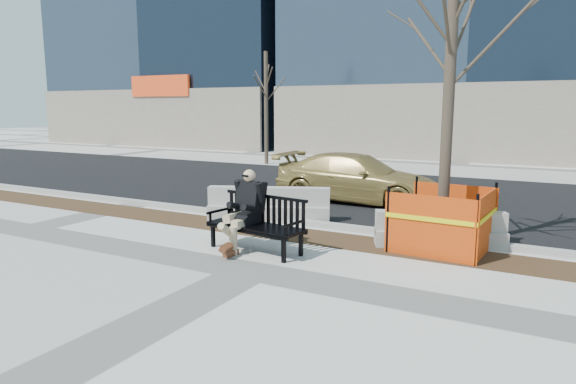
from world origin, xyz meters
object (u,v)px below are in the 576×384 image
Objects in this scene: sedan at (356,201)px; jersey_barrier_left at (269,221)px; jersey_barrier_right at (439,247)px; bench at (256,251)px; seated_man at (247,248)px; tree_fence at (441,249)px.

jersey_barrier_left is at bearing 165.44° from sedan.
sedan is 1.91× the size of jersey_barrier_right.
jersey_barrier_left is (-1.14, 2.44, 0.00)m from bench.
sedan is at bearing 97.49° from seated_man.
bench is 3.73m from jersey_barrier_right.
seated_man reaches higher than sedan.
sedan is (0.08, 5.88, 0.00)m from seated_man.
tree_fence is 2.54× the size of jersey_barrier_right.
tree_fence is 2.18× the size of jersey_barrier_left.
seated_man is at bearing -173.90° from jersey_barrier_right.
seated_man is 0.24× the size of tree_fence.
jersey_barrier_left is 4.27m from jersey_barrier_right.
tree_fence is at bearing -89.66° from jersey_barrier_right.
bench is 0.80× the size of jersey_barrier_right.
jersey_barrier_right is (4.25, -0.37, 0.00)m from jersey_barrier_left.
seated_man is at bearing -93.05° from jersey_barrier_left.
jersey_barrier_right is (-0.07, 0.16, 0.00)m from tree_fence.
jersey_barrier_right is at bearing -139.40° from sedan.
seated_man is at bearing 179.59° from sedan.
seated_man is 0.32× the size of sedan.
jersey_barrier_left is 1.16× the size of jersey_barrier_right.
bench is 3.71m from tree_fence.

